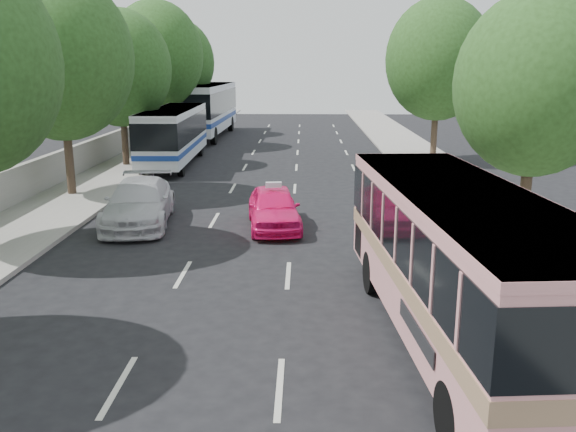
{
  "coord_description": "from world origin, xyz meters",
  "views": [
    {
      "loc": [
        1.41,
        -11.79,
        5.61
      ],
      "look_at": [
        0.99,
        4.31,
        1.6
      ],
      "focal_mm": 38.0,
      "sensor_mm": 36.0,
      "label": 1
    }
  ],
  "objects_px": {
    "pink_bus": "(459,251)",
    "pink_taxi": "(274,208)",
    "tour_coach_rear": "(206,106)",
    "tour_coach_front": "(174,131)",
    "white_pickup": "(139,203)"
  },
  "relations": [
    {
      "from": "white_pickup",
      "to": "tour_coach_rear",
      "type": "height_order",
      "value": "tour_coach_rear"
    },
    {
      "from": "pink_bus",
      "to": "white_pickup",
      "type": "height_order",
      "value": "pink_bus"
    },
    {
      "from": "white_pickup",
      "to": "tour_coach_rear",
      "type": "xyz_separation_m",
      "value": [
        -1.8,
        27.33,
        1.68
      ]
    },
    {
      "from": "pink_taxi",
      "to": "tour_coach_front",
      "type": "height_order",
      "value": "tour_coach_front"
    },
    {
      "from": "tour_coach_rear",
      "to": "white_pickup",
      "type": "bearing_deg",
      "value": -85.31
    },
    {
      "from": "pink_bus",
      "to": "pink_taxi",
      "type": "height_order",
      "value": "pink_bus"
    },
    {
      "from": "pink_bus",
      "to": "pink_taxi",
      "type": "relative_size",
      "value": 2.41
    },
    {
      "from": "white_pickup",
      "to": "tour_coach_front",
      "type": "distance_m",
      "value": 13.54
    },
    {
      "from": "pink_bus",
      "to": "tour_coach_rear",
      "type": "xyz_separation_m",
      "value": [
        -10.8,
        36.87,
        0.45
      ]
    },
    {
      "from": "pink_taxi",
      "to": "tour_coach_front",
      "type": "relative_size",
      "value": 0.4
    },
    {
      "from": "pink_bus",
      "to": "tour_coach_rear",
      "type": "distance_m",
      "value": 38.42
    },
    {
      "from": "pink_bus",
      "to": "tour_coach_front",
      "type": "distance_m",
      "value": 25.23
    },
    {
      "from": "white_pickup",
      "to": "tour_coach_front",
      "type": "xyz_separation_m",
      "value": [
        -1.5,
        13.4,
        1.14
      ]
    },
    {
      "from": "pink_bus",
      "to": "tour_coach_front",
      "type": "xyz_separation_m",
      "value": [
        -10.5,
        22.94,
        -0.09
      ]
    },
    {
      "from": "pink_taxi",
      "to": "tour_coach_rear",
      "type": "bearing_deg",
      "value": 96.81
    }
  ]
}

